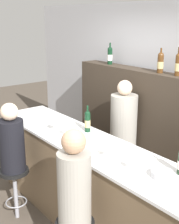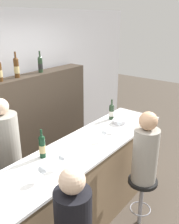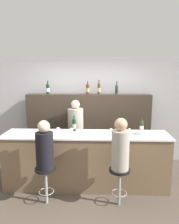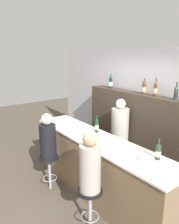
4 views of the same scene
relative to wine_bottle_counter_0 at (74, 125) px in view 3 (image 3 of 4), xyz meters
name	(u,v)px [view 3 (image 3 of 4)]	position (x,y,z in m)	size (l,w,h in m)	color
ground_plane	(85,194)	(0.25, -0.51, -1.21)	(16.00, 16.00, 0.00)	#4C4238
wall_back	(89,110)	(0.25, 1.21, 0.09)	(6.40, 0.05, 2.60)	#B2B2B7
bar_counter	(86,160)	(0.25, -0.19, -0.67)	(3.17, 0.67, 1.08)	brown
back_bar_cabinet	(89,129)	(0.25, 0.99, -0.35)	(2.97, 0.28, 1.71)	#382D23
wine_bottle_counter_0	(74,125)	(0.00, 0.00, 0.00)	(0.07, 0.07, 0.32)	black
wine_bottle_counter_1	(142,126)	(1.33, 0.00, -0.01)	(0.07, 0.07, 0.30)	#233823
wine_bottle_backbar_0	(48,89)	(-0.73, 0.99, 0.63)	(0.07, 0.07, 0.32)	black
wine_bottle_backbar_1	(88,89)	(0.23, 0.99, 0.63)	(0.08, 0.08, 0.31)	#4C2D14
wine_bottle_backbar_2	(99,88)	(0.49, 0.99, 0.64)	(0.07, 0.07, 0.34)	#4C2D14
wine_bottle_backbar_3	(117,89)	(0.91, 0.99, 0.62)	(0.07, 0.07, 0.31)	#233823
wine_glass_0	(58,130)	(-0.27, -0.30, -0.02)	(0.08, 0.08, 0.16)	silver
wine_glass_1	(71,130)	(-0.02, -0.30, -0.02)	(0.07, 0.07, 0.15)	silver
wine_glass_2	(111,131)	(0.71, -0.30, -0.03)	(0.07, 0.07, 0.14)	silver
wine_glass_3	(129,131)	(1.05, -0.30, -0.03)	(0.08, 0.08, 0.15)	silver
metal_bowl	(140,133)	(1.27, -0.17, -0.11)	(0.19, 0.19, 0.05)	#B7B7BC
tasting_menu	(97,136)	(0.46, -0.32, -0.13)	(0.21, 0.30, 0.00)	white
bar_stool_left	(46,176)	(-0.41, -0.79, -0.70)	(0.35, 0.35, 0.65)	gray
guest_seated_left	(45,147)	(-0.41, -0.79, -0.19)	(0.30, 0.30, 0.82)	black
bar_stool_right	(119,177)	(0.84, -0.79, -0.70)	(0.35, 0.35, 0.65)	gray
guest_seated_right	(120,147)	(0.84, -0.79, -0.17)	(0.29, 0.29, 0.87)	gray
bartender	(76,137)	(-0.04, 0.63, -0.47)	(0.35, 0.35, 1.62)	gray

